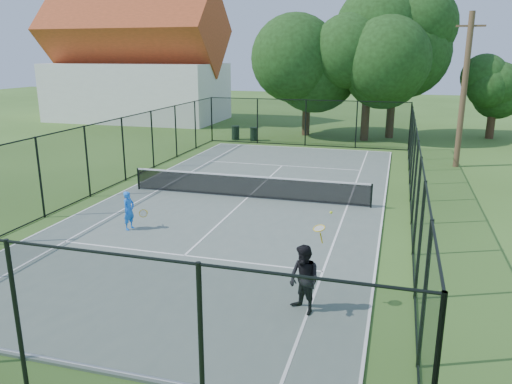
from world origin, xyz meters
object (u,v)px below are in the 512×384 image
(trash_bin_right, at_px, (254,134))
(player_black, at_px, (304,279))
(trash_bin_left, at_px, (235,133))
(player_blue, at_px, (129,210))
(tennis_net, at_px, (247,186))
(utility_pole, at_px, (464,91))

(trash_bin_right, height_order, player_black, player_black)
(trash_bin_left, height_order, player_blue, player_blue)
(trash_bin_left, bearing_deg, tennis_net, -69.88)
(tennis_net, xyz_separation_m, player_black, (4.00, -8.71, 0.29))
(tennis_net, bearing_deg, trash_bin_right, 105.09)
(trash_bin_left, bearing_deg, utility_pole, -19.73)
(trash_bin_left, xyz_separation_m, trash_bin_right, (1.38, -0.09, -0.02))
(utility_pole, bearing_deg, player_black, -105.49)
(utility_pole, distance_m, player_black, 18.64)
(utility_pole, bearing_deg, trash_bin_right, 158.66)
(trash_bin_right, distance_m, player_blue, 18.74)
(tennis_net, distance_m, trash_bin_right, 14.45)
(tennis_net, xyz_separation_m, player_blue, (-2.72, -4.76, 0.14))
(trash_bin_left, relative_size, trash_bin_right, 1.05)
(trash_bin_left, xyz_separation_m, player_blue, (2.42, -18.80, 0.23))
(player_blue, bearing_deg, player_black, -30.46)
(utility_pole, height_order, player_blue, utility_pole)
(utility_pole, xyz_separation_m, player_black, (-4.91, -17.71, -3.12))
(utility_pole, relative_size, player_blue, 5.95)
(utility_pole, relative_size, player_black, 3.32)
(trash_bin_left, height_order, trash_bin_right, trash_bin_left)
(trash_bin_right, xyz_separation_m, player_blue, (1.04, -18.71, 0.25))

